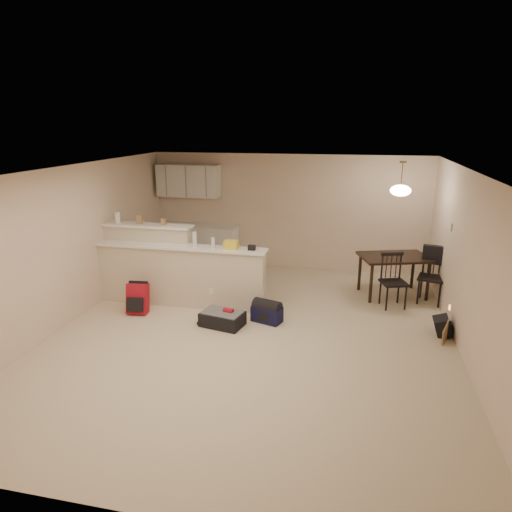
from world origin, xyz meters
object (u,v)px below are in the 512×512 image
(pendant_lamp, at_px, (401,190))
(red_backpack, at_px, (138,298))
(suitcase, at_px, (222,319))
(black_daypack, at_px, (442,326))
(navy_duffel, at_px, (267,314))
(dining_table, at_px, (394,261))
(dining_chair_near, at_px, (394,281))
(dining_chair_far, at_px, (432,276))

(pendant_lamp, bearing_deg, red_backpack, -157.38)
(suitcase, distance_m, black_daypack, 3.42)
(suitcase, xyz_separation_m, navy_duffel, (0.67, 0.30, 0.02))
(suitcase, distance_m, red_backpack, 1.57)
(dining_table, height_order, pendant_lamp, pendant_lamp)
(suitcase, bearing_deg, navy_duffel, 36.24)
(dining_chair_near, bearing_deg, suitcase, -171.12)
(navy_duffel, bearing_deg, red_backpack, -159.43)
(dining_chair_far, distance_m, red_backpack, 5.18)
(dining_chair_far, relative_size, navy_duffel, 2.09)
(navy_duffel, bearing_deg, dining_chair_far, 45.59)
(dining_table, distance_m, dining_chair_near, 0.62)
(suitcase, height_order, navy_duffel, navy_duffel)
(dining_table, relative_size, dining_chair_near, 1.49)
(suitcase, relative_size, black_daypack, 2.10)
(red_backpack, bearing_deg, pendant_lamp, 16.78)
(pendant_lamp, bearing_deg, dining_chair_near, -92.84)
(red_backpack, bearing_deg, dining_chair_near, 9.90)
(dining_chair_far, distance_m, suitcase, 3.82)
(dining_chair_far, bearing_deg, dining_table, 173.91)
(dining_table, bearing_deg, dining_chair_far, -38.95)
(dining_table, bearing_deg, navy_duffel, -158.77)
(black_daypack, bearing_deg, navy_duffel, 94.68)
(dining_table, xyz_separation_m, navy_duffel, (-2.07, -1.68, -0.54))
(suitcase, bearing_deg, pendant_lamp, 47.97)
(navy_duffel, distance_m, black_daypack, 2.73)
(dining_chair_near, xyz_separation_m, dining_chair_far, (0.67, 0.34, 0.02))
(pendant_lamp, relative_size, red_backpack, 1.20)
(dining_table, relative_size, black_daypack, 4.52)
(dining_chair_far, height_order, navy_duffel, dining_chair_far)
(dining_table, distance_m, pendant_lamp, 1.32)
(navy_duffel, bearing_deg, black_daypack, 20.02)
(pendant_lamp, height_order, black_daypack, pendant_lamp)
(dining_table, relative_size, navy_duffel, 2.96)
(pendant_lamp, xyz_separation_m, dining_chair_far, (0.64, -0.25, -1.49))
(red_backpack, xyz_separation_m, navy_duffel, (2.22, 0.11, -0.13))
(dining_chair_far, distance_m, black_daypack, 1.37)
(suitcase, bearing_deg, dining_chair_near, 39.30)
(navy_duffel, height_order, black_daypack, black_daypack)
(dining_table, distance_m, navy_duffel, 2.72)
(pendant_lamp, distance_m, dining_chair_far, 1.64)
(red_backpack, bearing_deg, black_daypack, -3.32)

